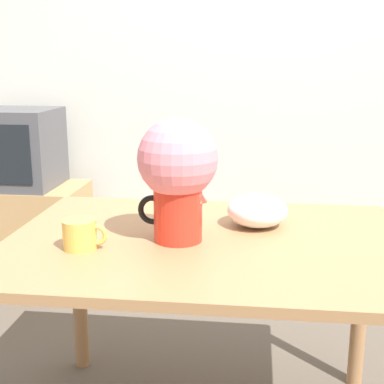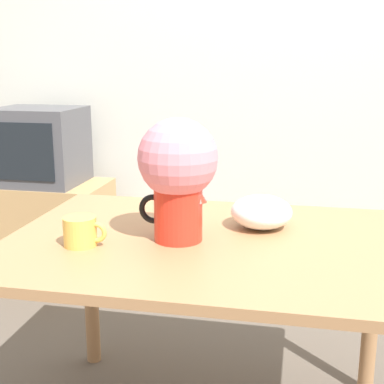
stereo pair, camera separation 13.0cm
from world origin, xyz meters
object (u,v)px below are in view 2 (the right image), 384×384
at_px(white_bowl, 261,212).
at_px(tv_set, 39,146).
at_px(coffee_mug, 81,231).
at_px(flower_vase, 178,171).

xyz_separation_m(white_bowl, tv_set, (-1.39, 1.16, -0.00)).
bearing_deg(coffee_mug, flower_vase, 21.90).
relative_size(flower_vase, coffee_mug, 2.83).
bearing_deg(white_bowl, coffee_mug, -151.01).
height_order(coffee_mug, tv_set, tv_set).
xyz_separation_m(coffee_mug, tv_set, (-0.87, 1.44, 0.01)).
distance_m(flower_vase, tv_set, 1.77).
bearing_deg(tv_set, coffee_mug, -58.77).
bearing_deg(white_bowl, flower_vase, -144.02).
xyz_separation_m(flower_vase, coffee_mug, (-0.27, -0.11, -0.18)).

